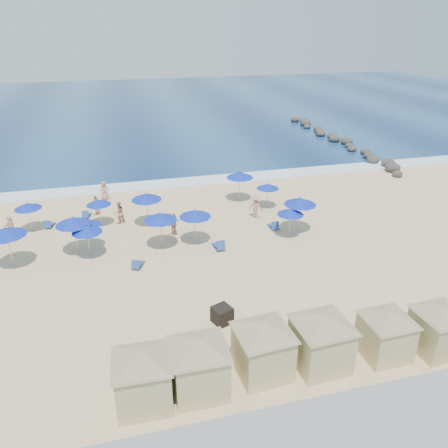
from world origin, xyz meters
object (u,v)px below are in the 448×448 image
at_px(cabana_3, 322,333).
at_px(umbrella_4, 98,202).
at_px(beachgoer_0, 11,227).
at_px(umbrella_2, 28,206).
at_px(beachgoer_2, 174,224).
at_px(umbrella_9, 240,175).
at_px(umbrella_7, 146,197).
at_px(umbrella_13, 87,229).
at_px(rock_jetty, 339,140).
at_px(umbrella_11, 300,201).
at_px(beachgoer_1, 119,212).
at_px(cabana_4, 387,327).
at_px(umbrella_6, 160,217).
at_px(umbrella_8, 195,213).
at_px(beachgoer_4, 104,191).
at_px(trash_bin, 222,315).
at_px(cabana_5, 440,322).
at_px(cabana_2, 263,341).
at_px(umbrella_3, 73,221).
at_px(cabana_0, 142,370).
at_px(beachgoer_3, 256,207).
at_px(beachgoer_5, 96,205).
at_px(cabana_1, 199,358).
at_px(umbrella_12, 291,212).
at_px(umbrella_10, 268,186).
at_px(umbrella_1, 6,232).
at_px(umbrella_5, 86,223).

bearing_deg(cabana_3, umbrella_4, 117.86).
xyz_separation_m(umbrella_4, beachgoer_0, (-5.91, -0.90, -0.89)).
distance_m(umbrella_2, beachgoer_2, 10.37).
relative_size(umbrella_4, umbrella_9, 0.80).
xyz_separation_m(umbrella_7, umbrella_13, (-4.08, -3.91, -0.29)).
bearing_deg(rock_jetty, umbrella_11, -124.25).
relative_size(rock_jetty, beachgoer_1, 15.73).
relative_size(cabana_4, umbrella_6, 1.65).
relative_size(umbrella_8, beachgoer_4, 1.52).
relative_size(umbrella_7, beachgoer_4, 1.57).
height_order(trash_bin, cabana_5, cabana_5).
height_order(umbrella_7, beachgoer_2, umbrella_7).
bearing_deg(beachgoer_1, cabana_2, 88.61).
height_order(rock_jetty, umbrella_3, umbrella_3).
distance_m(cabana_2, umbrella_3, 15.41).
bearing_deg(beachgoer_1, rock_jetty, -166.31).
bearing_deg(cabana_0, beachgoer_3, 58.04).
relative_size(cabana_2, umbrella_11, 1.75).
relative_size(umbrella_2, beachgoer_5, 1.39).
bearing_deg(beachgoer_0, umbrella_11, 120.01).
relative_size(umbrella_2, umbrella_6, 0.86).
bearing_deg(cabana_5, cabana_0, 178.77).
xyz_separation_m(umbrella_11, umbrella_13, (-14.36, -0.11, -0.37)).
bearing_deg(umbrella_4, umbrella_7, -13.97).
distance_m(beachgoer_0, beachgoer_4, 8.62).
xyz_separation_m(cabana_1, beachgoer_4, (-3.44, 22.40, -0.85)).
distance_m(umbrella_8, beachgoer_1, 6.75).
bearing_deg(cabana_1, umbrella_12, 53.75).
relative_size(umbrella_6, beachgoer_0, 1.42).
xyz_separation_m(cabana_0, cabana_2, (5.02, 0.37, 0.04)).
bearing_deg(beachgoer_2, cabana_2, -121.64).
distance_m(beachgoer_0, beachgoer_1, 7.33).
distance_m(umbrella_6, beachgoer_4, 10.31).
bearing_deg(beachgoer_0, umbrella_10, 133.69).
height_order(cabana_2, umbrella_3, cabana_2).
bearing_deg(beachgoer_2, umbrella_4, 110.75).
xyz_separation_m(cabana_3, umbrella_3, (-10.65, 13.31, 0.56)).
bearing_deg(beachgoer_4, umbrella_8, -64.17).
bearing_deg(beachgoer_4, umbrella_1, -125.71).
xyz_separation_m(cabana_0, umbrella_6, (2.34, 12.88, 0.57)).
height_order(cabana_2, beachgoer_4, cabana_2).
distance_m(umbrella_13, beachgoer_0, 6.57).
bearing_deg(beachgoer_1, umbrella_1, 17.04).
bearing_deg(umbrella_2, umbrella_10, -0.82).
xyz_separation_m(cabana_4, umbrella_4, (-12.22, 17.44, 0.28)).
relative_size(cabana_3, umbrella_5, 2.13).
relative_size(cabana_3, umbrella_2, 2.16).
bearing_deg(umbrella_4, cabana_5, -50.34).
xyz_separation_m(umbrella_5, beachgoer_2, (5.75, 0.68, -1.10)).
relative_size(umbrella_12, beachgoer_4, 1.31).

